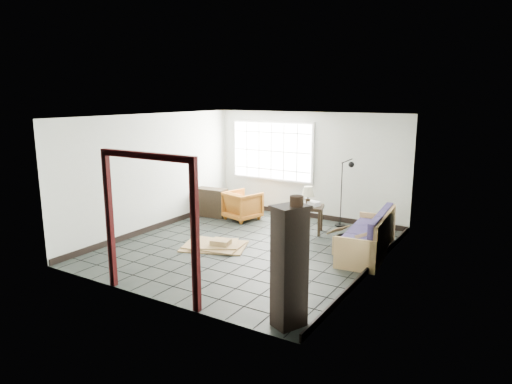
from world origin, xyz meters
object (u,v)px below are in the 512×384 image
Objects in this scene: armchair at (242,204)px; side_table at (310,210)px; tall_shelf at (289,266)px; futon_sofa at (370,239)px.

side_table is (1.88, -0.13, 0.11)m from armchair.
side_table is at bearing -168.75° from armchair.
armchair is 5.35m from tall_shelf.
armchair is 1.12× the size of side_table.
tall_shelf is (1.53, -3.97, 0.33)m from side_table.
armchair is (-3.46, 0.88, 0.08)m from futon_sofa.
futon_sofa is 2.89× the size of side_table.
futon_sofa is at bearing -178.88° from armchair.
tall_shelf is at bearing -96.59° from futon_sofa.
futon_sofa is 3.26m from tall_shelf.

